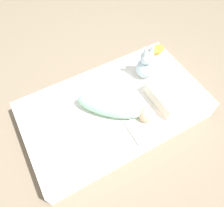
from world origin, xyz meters
TOP-DOWN VIEW (x-y plane):
  - ground_plane at (0.00, 0.00)m, footprint 12.00×12.00m
  - bed_mattress at (0.00, 0.00)m, footprint 1.39×0.79m
  - burp_cloth at (-0.09, 0.29)m, footprint 0.23×0.20m
  - swaddled_baby at (0.04, 0.06)m, footprint 0.48×0.47m
  - pillow at (-0.41, 0.17)m, footprint 0.30×0.31m
  - bunny_plush at (-0.36, -0.13)m, footprint 0.16×0.16m
  - turtle_plush at (-0.59, -0.30)m, footprint 0.19×0.10m

SIDE VIEW (x-z plane):
  - ground_plane at x=0.00m, z-range 0.00..0.00m
  - bed_mattress at x=0.00m, z-range 0.00..0.18m
  - burp_cloth at x=-0.09m, z-range 0.18..0.20m
  - turtle_plush at x=-0.59m, z-range 0.18..0.25m
  - pillow at x=-0.41m, z-range 0.18..0.29m
  - swaddled_baby at x=0.04m, z-range 0.18..0.33m
  - bunny_plush at x=-0.36m, z-range 0.15..0.45m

